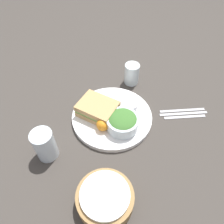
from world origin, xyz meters
The scene contains 12 objects.
ground_plane centered at (0.00, 0.00, 0.00)m, with size 4.00×4.00×0.00m, color #3D3833.
plate centered at (0.00, 0.00, 0.01)m, with size 0.32×0.32×0.02m, color white.
sandwich centered at (0.06, 0.01, 0.05)m, with size 0.17×0.14×0.05m.
salad_bowl centered at (-0.05, 0.04, 0.05)m, with size 0.13×0.13×0.06m.
dressing_cup centered at (-0.06, -0.06, 0.04)m, with size 0.05×0.05×0.03m, color #B7B7BC.
orange_wedge centered at (0.01, 0.07, 0.04)m, with size 0.05×0.05×0.05m, color orange.
drink_glass centered at (0.17, 0.23, 0.06)m, with size 0.07×0.07×0.12m, color silver.
bread_basket centered at (-0.08, 0.33, 0.03)m, with size 0.18×0.18×0.07m.
fork centered at (-0.27, -0.13, 0.00)m, with size 0.19×0.01×0.01m, color #B2B2B7.
knife centered at (-0.28, -0.11, 0.00)m, with size 0.20×0.01×0.01m, color #B2B2B7.
spoon centered at (-0.29, -0.09, 0.00)m, with size 0.17×0.01×0.01m, color #B2B2B7.
water_glass centered at (-0.02, -0.24, 0.05)m, with size 0.07×0.07×0.10m, color silver.
Camera 1 is at (-0.16, 0.54, 0.71)m, focal length 35.00 mm.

